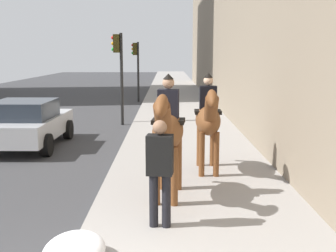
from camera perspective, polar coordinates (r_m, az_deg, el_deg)
mounted_horse_near at (r=7.70m, az=-0.05°, el=-0.53°), size 2.15×0.72×2.33m
mounted_horse_far at (r=9.53m, az=5.48°, el=1.02°), size 2.15×0.61×2.26m
pedestrian_greeting at (r=6.49m, az=-1.11°, el=-5.52°), size 0.31×0.43×1.70m
car_near_lane at (r=13.33m, az=-18.71°, el=0.38°), size 3.86×2.16×1.44m
traffic_light_near_curb at (r=16.61m, az=-6.66°, el=8.41°), size 0.20×0.44×3.59m
traffic_light_far_curb at (r=24.70m, az=-4.30°, el=8.71°), size 0.20×0.44×3.46m
snow_pile_near at (r=5.78m, az=-12.61°, el=-16.21°), size 1.04×0.80×0.36m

